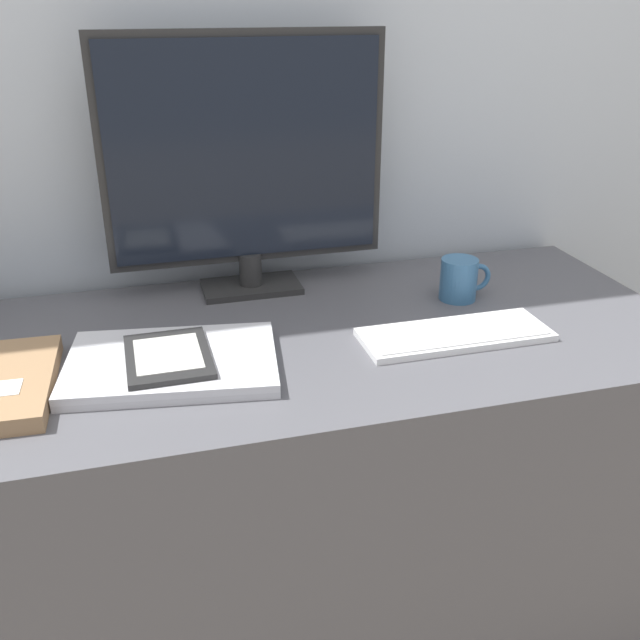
# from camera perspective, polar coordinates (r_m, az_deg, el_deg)

# --- Properties ---
(wall_back) EXTENTS (3.60, 0.05, 2.40)m
(wall_back) POSITION_cam_1_polar(r_m,az_deg,el_deg) (1.46, -5.83, 22.20)
(wall_back) COLOR #B2BCC6
(wall_back) RESTS_ON ground_plane
(desk) EXTENTS (1.39, 0.61, 0.72)m
(desk) POSITION_cam_1_polar(r_m,az_deg,el_deg) (1.43, -1.77, -14.33)
(desk) COLOR #4C4C51
(desk) RESTS_ON ground_plane
(monitor) EXTENTS (0.53, 0.11, 0.48)m
(monitor) POSITION_cam_1_polar(r_m,az_deg,el_deg) (1.36, -5.98, 12.52)
(monitor) COLOR #262626
(monitor) RESTS_ON desk
(keyboard) EXTENTS (0.33, 0.12, 0.01)m
(keyboard) POSITION_cam_1_polar(r_m,az_deg,el_deg) (1.24, 10.76, -1.14)
(keyboard) COLOR silver
(keyboard) RESTS_ON desk
(laptop) EXTENTS (0.35, 0.27, 0.02)m
(laptop) POSITION_cam_1_polar(r_m,az_deg,el_deg) (1.14, -11.74, -3.41)
(laptop) COLOR #BCBCC1
(laptop) RESTS_ON desk
(ereader) EXTENTS (0.13, 0.17, 0.01)m
(ereader) POSITION_cam_1_polar(r_m,az_deg,el_deg) (1.13, -12.05, -2.86)
(ereader) COLOR black
(ereader) RESTS_ON laptop
(coffee_mug) EXTENTS (0.10, 0.07, 0.08)m
(coffee_mug) POSITION_cam_1_polar(r_m,az_deg,el_deg) (1.39, 11.13, 3.23)
(coffee_mug) COLOR #336089
(coffee_mug) RESTS_ON desk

